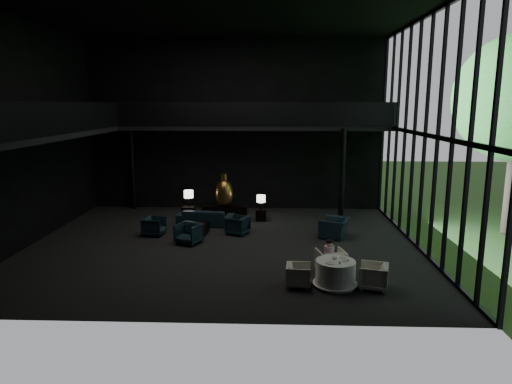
{
  "coord_description": "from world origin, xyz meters",
  "views": [
    {
      "loc": [
        1.75,
        -15.81,
        5.05
      ],
      "look_at": [
        1.16,
        0.5,
        1.87
      ],
      "focal_mm": 32.0,
      "sensor_mm": 36.0,
      "label": 1
    }
  ],
  "objects_px": {
    "lounge_armchair_west": "(154,225)",
    "lounge_armchair_east": "(238,224)",
    "dining_chair_east": "(373,275)",
    "window_armchair": "(335,224)",
    "side_table_left": "(188,213)",
    "child": "(329,250)",
    "dining_chair_west": "(299,275)",
    "table_lamp_left": "(189,195)",
    "dining_table": "(335,275)",
    "bronze_urn": "(224,193)",
    "lounge_armchair_south": "(189,232)",
    "coffee_table": "(196,228)",
    "dining_chair_north": "(331,260)",
    "table_lamp_right": "(261,199)",
    "console": "(225,213)",
    "side_table_right": "(261,215)"
  },
  "relations": [
    {
      "from": "window_armchair",
      "to": "child",
      "type": "distance_m",
      "value": 3.95
    },
    {
      "from": "lounge_armchair_west",
      "to": "lounge_armchair_east",
      "type": "xyz_separation_m",
      "value": [
        3.23,
        0.29,
        0.0
      ]
    },
    {
      "from": "lounge_armchair_east",
      "to": "bronze_urn",
      "type": "bearing_deg",
      "value": -136.73
    },
    {
      "from": "lounge_armchair_east",
      "to": "dining_table",
      "type": "height_order",
      "value": "lounge_armchair_east"
    },
    {
      "from": "child",
      "to": "dining_chair_east",
      "type": "bearing_deg",
      "value": 136.39
    },
    {
      "from": "side_table_left",
      "to": "lounge_armchair_south",
      "type": "bearing_deg",
      "value": -79.37
    },
    {
      "from": "coffee_table",
      "to": "dining_chair_north",
      "type": "distance_m",
      "value": 6.31
    },
    {
      "from": "window_armchair",
      "to": "dining_chair_west",
      "type": "relative_size",
      "value": 1.92
    },
    {
      "from": "table_lamp_left",
      "to": "dining_chair_east",
      "type": "xyz_separation_m",
      "value": [
        6.5,
        -7.53,
        -0.71
      ]
    },
    {
      "from": "lounge_armchair_west",
      "to": "lounge_armchair_east",
      "type": "height_order",
      "value": "lounge_armchair_east"
    },
    {
      "from": "side_table_right",
      "to": "coffee_table",
      "type": "height_order",
      "value": "side_table_right"
    },
    {
      "from": "lounge_armchair_west",
      "to": "dining_chair_north",
      "type": "distance_m",
      "value": 7.41
    },
    {
      "from": "dining_chair_west",
      "to": "table_lamp_left",
      "type": "bearing_deg",
      "value": 35.12
    },
    {
      "from": "table_lamp_right",
      "to": "lounge_armchair_south",
      "type": "distance_m",
      "value": 4.25
    },
    {
      "from": "dining_table",
      "to": "dining_chair_east",
      "type": "bearing_deg",
      "value": -6.6
    },
    {
      "from": "lounge_armchair_south",
      "to": "window_armchair",
      "type": "distance_m",
      "value": 5.52
    },
    {
      "from": "coffee_table",
      "to": "console",
      "type": "bearing_deg",
      "value": 67.2
    },
    {
      "from": "dining_chair_north",
      "to": "side_table_left",
      "type": "bearing_deg",
      "value": -61.22
    },
    {
      "from": "console",
      "to": "lounge_armchair_south",
      "type": "distance_m",
      "value": 3.63
    },
    {
      "from": "dining_chair_east",
      "to": "window_armchair",
      "type": "bearing_deg",
      "value": -159.76
    },
    {
      "from": "lounge_armchair_west",
      "to": "window_armchair",
      "type": "bearing_deg",
      "value": -82.74
    },
    {
      "from": "dining_chair_west",
      "to": "lounge_armchair_east",
      "type": "bearing_deg",
      "value": 26.64
    },
    {
      "from": "lounge_armchair_south",
      "to": "coffee_table",
      "type": "distance_m",
      "value": 1.37
    },
    {
      "from": "side_table_left",
      "to": "coffee_table",
      "type": "height_order",
      "value": "side_table_left"
    },
    {
      "from": "lounge_armchair_east",
      "to": "dining_chair_east",
      "type": "distance_m",
      "value": 6.67
    },
    {
      "from": "bronze_urn",
      "to": "lounge_armchair_south",
      "type": "relative_size",
      "value": 1.6
    },
    {
      "from": "side_table_left",
      "to": "child",
      "type": "relative_size",
      "value": 0.94
    },
    {
      "from": "lounge_armchair_east",
      "to": "window_armchair",
      "type": "xyz_separation_m",
      "value": [
        3.74,
        -0.29,
        0.12
      ]
    },
    {
      "from": "table_lamp_left",
      "to": "lounge_armchair_west",
      "type": "relative_size",
      "value": 0.86
    },
    {
      "from": "bronze_urn",
      "to": "window_armchair",
      "type": "bearing_deg",
      "value": -28.31
    },
    {
      "from": "dining_chair_east",
      "to": "child",
      "type": "xyz_separation_m",
      "value": [
        -1.1,
        1.05,
        0.38
      ]
    },
    {
      "from": "window_armchair",
      "to": "console",
      "type": "bearing_deg",
      "value": -97.27
    },
    {
      "from": "table_lamp_left",
      "to": "table_lamp_right",
      "type": "distance_m",
      "value": 3.21
    },
    {
      "from": "console",
      "to": "coffee_table",
      "type": "xyz_separation_m",
      "value": [
        -0.91,
        -2.16,
        -0.12
      ]
    },
    {
      "from": "lounge_armchair_east",
      "to": "dining_chair_north",
      "type": "distance_m",
      "value": 5.15
    },
    {
      "from": "lounge_armchair_south",
      "to": "window_armchair",
      "type": "relative_size",
      "value": 0.75
    },
    {
      "from": "dining_chair_east",
      "to": "side_table_right",
      "type": "bearing_deg",
      "value": -140.52
    },
    {
      "from": "bronze_urn",
      "to": "dining_chair_west",
      "type": "relative_size",
      "value": 2.29
    },
    {
      "from": "lounge_armchair_west",
      "to": "child",
      "type": "bearing_deg",
      "value": -114.4
    },
    {
      "from": "coffee_table",
      "to": "dining_chair_north",
      "type": "bearing_deg",
      "value": -40.81
    },
    {
      "from": "lounge_armchair_east",
      "to": "child",
      "type": "relative_size",
      "value": 1.24
    },
    {
      "from": "console",
      "to": "dining_chair_west",
      "type": "height_order",
      "value": "console"
    },
    {
      "from": "table_lamp_right",
      "to": "dining_chair_east",
      "type": "xyz_separation_m",
      "value": [
        3.3,
        -7.26,
        -0.58
      ]
    },
    {
      "from": "coffee_table",
      "to": "dining_chair_east",
      "type": "bearing_deg",
      "value": -42.13
    },
    {
      "from": "lounge_armchair_west",
      "to": "dining_chair_east",
      "type": "bearing_deg",
      "value": -116.43
    },
    {
      "from": "table_lamp_left",
      "to": "lounge_armchair_west",
      "type": "bearing_deg",
      "value": -108.96
    },
    {
      "from": "lounge_armchair_east",
      "to": "lounge_armchair_south",
      "type": "relative_size",
      "value": 0.89
    },
    {
      "from": "side_table_left",
      "to": "dining_table",
      "type": "bearing_deg",
      "value": -52.98
    },
    {
      "from": "table_lamp_left",
      "to": "bronze_urn",
      "type": "bearing_deg",
      "value": -6.73
    },
    {
      "from": "bronze_urn",
      "to": "side_table_right",
      "type": "xyz_separation_m",
      "value": [
        1.6,
        0.02,
        -0.98
      ]
    }
  ]
}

